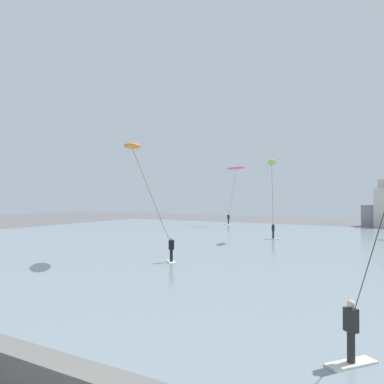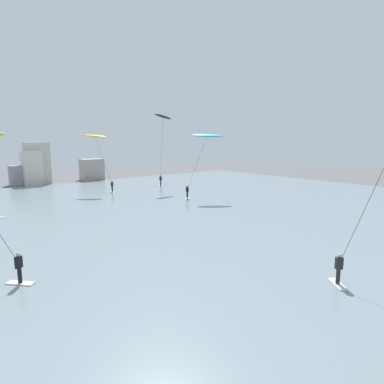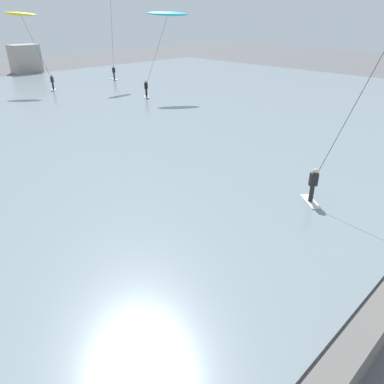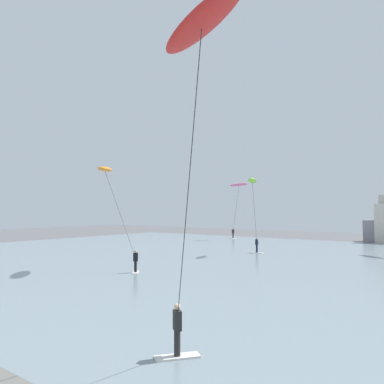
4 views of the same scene
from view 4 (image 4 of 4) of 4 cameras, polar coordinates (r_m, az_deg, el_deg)
water_bay at (r=32.89m, az=17.67°, el=-10.74°), size 84.00×52.00×0.10m
kitesurfer_pink at (r=58.62m, az=7.15°, el=0.22°), size 3.63×3.20×8.99m
kitesurfer_orange at (r=29.18m, az=-12.88°, el=2.30°), size 5.02×3.13×8.09m
kitesurfer_red at (r=9.83m, az=0.98°, el=18.88°), size 4.39×3.40×9.68m
kitesurfer_lime at (r=38.85m, az=9.37°, el=0.22°), size 1.95×3.30×7.95m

